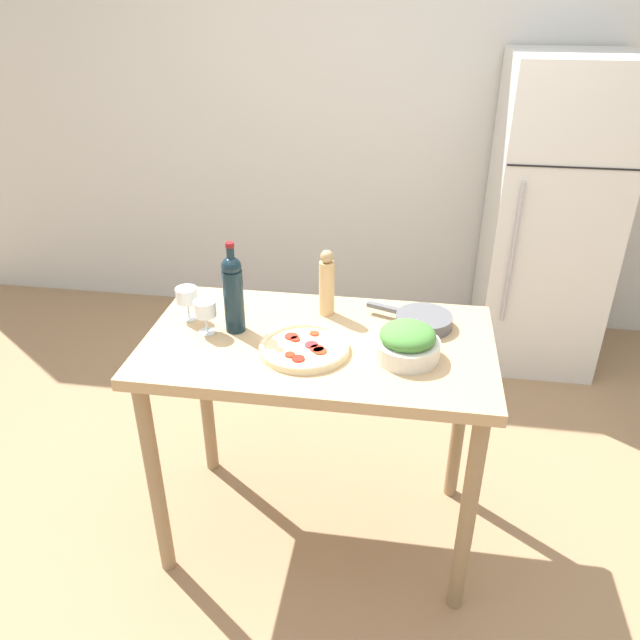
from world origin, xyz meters
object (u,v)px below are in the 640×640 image
Objects in this scene: salad_bowl at (407,343)px; homemade_pizza at (304,347)px; wine_glass_near at (205,310)px; wine_glass_far at (187,296)px; pepper_mill at (327,284)px; wine_bottle at (233,292)px; cast_iron_skillet at (423,320)px; refrigerator at (549,218)px.

homemade_pizza is (-0.34, -0.01, -0.04)m from salad_bowl.
wine_glass_near is 1.00× the size of wine_glass_far.
wine_bottle is at bearing -150.52° from pepper_mill.
wine_glass_near is 0.13m from wine_glass_far.
pepper_mill reaches higher than wine_glass_far.
wine_bottle is at bearing -168.83° from cast_iron_skillet.
wine_glass_near is 0.78m from cast_iron_skillet.
cast_iron_skillet is at bearing 76.60° from salad_bowl.
refrigerator is 5.55× the size of homemade_pizza.
wine_bottle is 0.21m from wine_glass_far.
refrigerator is at bearing 44.49° from wine_glass_far.
wine_glass_far reaches higher than homemade_pizza.
wine_glass_near is (-1.44, -1.60, 0.15)m from refrigerator.
wine_glass_near reaches higher than homemade_pizza.
homemade_pizza is at bearing -178.03° from salad_bowl.
wine_bottle is 0.35m from pepper_mill.
wine_bottle reaches higher than cast_iron_skillet.
refrigerator is 5.08× the size of wine_bottle.
wine_glass_far is at bearing 137.78° from wine_glass_near.
wine_glass_far is (-0.20, 0.06, -0.06)m from wine_bottle.
pepper_mill is at bearing 27.18° from wine_glass_near.
wine_glass_near is at bearing 175.26° from salad_bowl.
wine_bottle is 0.12m from wine_glass_near.
wine_glass_near is at bearing 169.05° from homemade_pizza.
wine_bottle is 1.06× the size of cast_iron_skillet.
pepper_mill is 0.37m from cast_iron_skillet.
wine_bottle is 2.70× the size of wine_glass_far.
wine_glass_near is 0.71m from salad_bowl.
wine_bottle is (-1.35, -1.57, 0.21)m from refrigerator.
wine_glass_far is 0.49× the size of pepper_mill.
refrigerator is 2.16m from wine_glass_near.
pepper_mill reaches higher than salad_bowl.
cast_iron_skillet is at bearing 30.69° from homemade_pizza.
wine_glass_far is at bearing -135.51° from refrigerator.
pepper_mill is at bearing 29.48° from wine_bottle.
pepper_mill is at bearing 138.92° from salad_bowl.
pepper_mill is 1.16× the size of salad_bowl.
pepper_mill is 0.81× the size of cast_iron_skillet.
pepper_mill is 0.41m from salad_bowl.
salad_bowl is at bearing -103.40° from cast_iron_skillet.
wine_glass_far is at bearing -166.87° from pepper_mill.
wine_bottle reaches higher than homemade_pizza.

